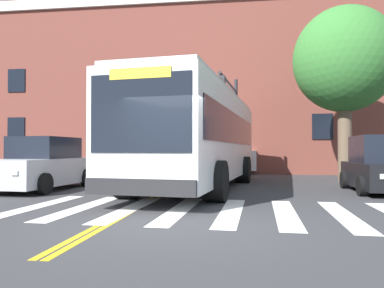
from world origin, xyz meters
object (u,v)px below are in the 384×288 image
city_bus (200,136)px  traffic_light_overhead (230,108)px  car_black_far_lane (383,166)px  car_white_behind_bus (239,155)px  car_silver_near_lane (44,166)px  street_tree_curbside_large (344,61)px

city_bus → traffic_light_overhead: traffic_light_overhead is taller
car_black_far_lane → traffic_light_overhead: traffic_light_overhead is taller
city_bus → traffic_light_overhead: 2.49m
car_black_far_lane → car_white_behind_bus: 11.38m
car_silver_near_lane → street_tree_curbside_large: 12.88m
car_black_far_lane → car_white_behind_bus: (-4.64, 10.39, 0.22)m
car_black_far_lane → traffic_light_overhead: bearing=152.5°
city_bus → car_white_behind_bus: city_bus is taller
car_black_far_lane → street_tree_curbside_large: size_ratio=0.50×
city_bus → traffic_light_overhead: (1.00, 1.93, 1.21)m
street_tree_curbside_large → car_silver_near_lane: bearing=-157.1°
city_bus → traffic_light_overhead: bearing=62.6°
car_white_behind_bus → car_silver_near_lane: bearing=-120.9°
city_bus → street_tree_curbside_large: 7.61m
car_black_far_lane → traffic_light_overhead: (-4.96, 2.58, 2.23)m
car_silver_near_lane → street_tree_curbside_large: size_ratio=0.60×
car_black_far_lane → traffic_light_overhead: size_ratio=0.82×
car_black_far_lane → city_bus: bearing=173.8°
car_white_behind_bus → traffic_light_overhead: size_ratio=1.07×
traffic_light_overhead → street_tree_curbside_large: (4.88, 1.53, 2.16)m
car_white_behind_bus → traffic_light_overhead: bearing=-92.3°
car_silver_near_lane → car_black_far_lane: (11.23, 0.60, 0.01)m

